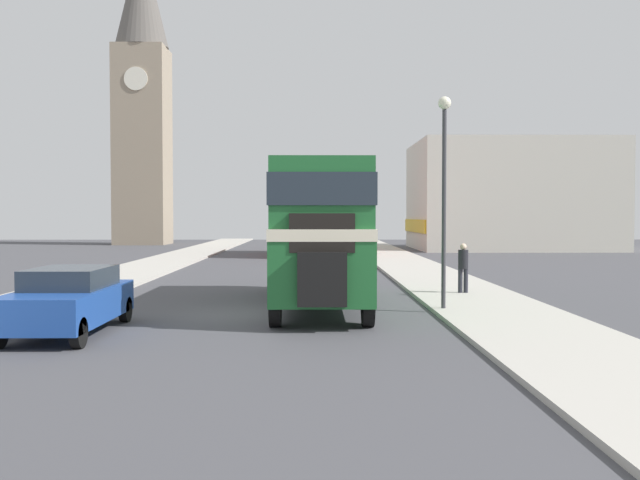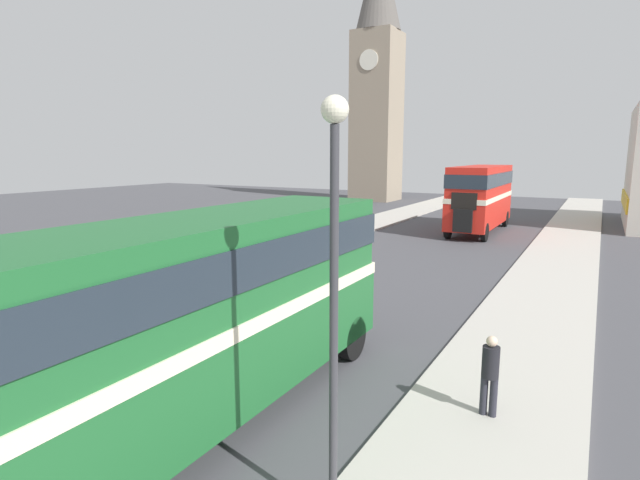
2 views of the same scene
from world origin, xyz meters
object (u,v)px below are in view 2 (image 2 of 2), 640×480
at_px(double_decker_bus, 214,299).
at_px(street_lamp, 334,254).
at_px(bus_distant, 481,193).
at_px(church_tower, 377,67).
at_px(pedestrian_walking, 490,371).

xyz_separation_m(double_decker_bus, street_lamp, (3.42, -1.46, 1.51)).
height_order(bus_distant, church_tower, church_tower).
height_order(bus_distant, pedestrian_walking, bus_distant).
relative_size(pedestrian_walking, church_tower, 0.06).
relative_size(pedestrian_walking, street_lamp, 0.28).
bearing_deg(church_tower, street_lamp, -67.44).
xyz_separation_m(pedestrian_walking, street_lamp, (-1.38, -3.96, 2.91)).
height_order(double_decker_bus, church_tower, church_tower).
relative_size(double_decker_bus, bus_distant, 1.07).
relative_size(double_decker_bus, pedestrian_walking, 6.11).
bearing_deg(bus_distant, double_decker_bus, -88.68).
bearing_deg(double_decker_bus, bus_distant, 91.32).
xyz_separation_m(street_lamp, church_tower, (-19.49, 46.91, 10.60)).
relative_size(street_lamp, church_tower, 0.21).
xyz_separation_m(double_decker_bus, church_tower, (-16.07, 45.45, 12.11)).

